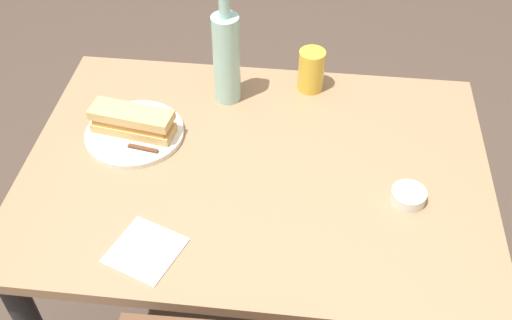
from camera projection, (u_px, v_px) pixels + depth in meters
dining_table at (256, 197)px, 1.57m from camera, size 1.15×0.82×0.75m
plate_near at (135, 133)px, 1.56m from camera, size 0.26×0.26×0.01m
baguette_sandwich_near at (132, 121)px, 1.53m from camera, size 0.22×0.10×0.07m
knife_near at (129, 146)px, 1.51m from camera, size 0.18×0.04×0.01m
water_bottle at (226, 57)px, 1.58m from camera, size 0.07×0.07×0.33m
beer_glass at (311, 70)px, 1.67m from camera, size 0.07×0.07×0.12m
olive_bowl at (408, 196)px, 1.39m from camera, size 0.08×0.08×0.03m
paper_napkin at (145, 250)px, 1.30m from camera, size 0.18×0.18×0.00m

